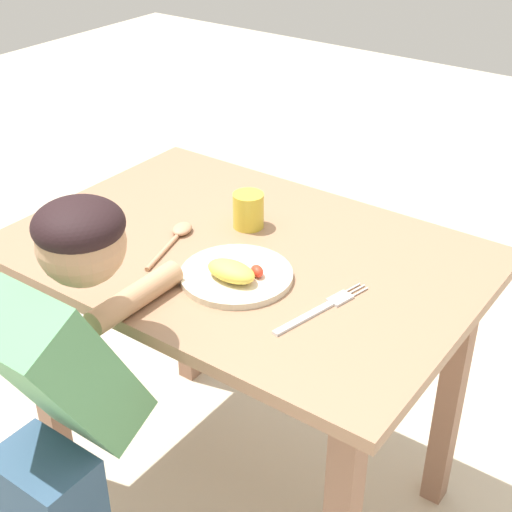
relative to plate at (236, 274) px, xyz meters
name	(u,v)px	position (x,y,z in m)	size (l,w,h in m)	color
ground_plane	(247,485)	(-0.06, 0.11, -0.75)	(8.00, 8.00, 0.00)	beige
dining_table	(245,296)	(-0.06, 0.11, -0.14)	(1.01, 0.70, 0.74)	#987053
plate	(236,274)	(0.00, 0.00, 0.00)	(0.23, 0.23, 0.05)	beige
fork	(321,309)	(0.20, 0.01, -0.01)	(0.07, 0.24, 0.01)	silver
spoon	(177,234)	(-0.21, 0.06, -0.01)	(0.08, 0.20, 0.02)	tan
drinking_cup	(248,210)	(-0.11, 0.20, 0.03)	(0.07, 0.07, 0.08)	gold
person	(67,442)	(-0.10, -0.40, -0.20)	(0.19, 0.44, 1.01)	#304D6A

